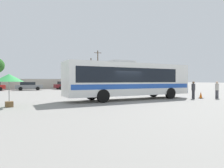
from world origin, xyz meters
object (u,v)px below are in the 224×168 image
attendant_by_bus_door (193,89)px  traffic_cone_on_apron (201,95)px  utility_pole_far (98,68)px  utility_pole_near (91,72)px  parked_car_third_maroon (65,85)px  parked_car_second_grey (29,86)px  parked_car_rightmost_dark_blue (102,85)px  vendor_umbrella_near_gate_green (9,79)px  passenger_waiting_on_apron (217,89)px  coach_bus_white_blue (129,79)px

attendant_by_bus_door → traffic_cone_on_apron: (0.94, -0.10, -0.62)m
utility_pole_far → utility_pole_near: bearing=-160.0°
traffic_cone_on_apron → parked_car_third_maroon: bearing=103.4°
parked_car_second_grey → parked_car_rightmost_dark_blue: bearing=-1.4°
vendor_umbrella_near_gate_green → utility_pole_far: utility_pole_far is taller
passenger_waiting_on_apron → parked_car_second_grey: (-14.08, 25.90, -0.15)m
passenger_waiting_on_apron → utility_pole_far: utility_pole_far is taller
attendant_by_bus_door → utility_pole_far: size_ratio=0.17×
utility_pole_near → traffic_cone_on_apron: size_ratio=11.32×
coach_bus_white_blue → attendant_by_bus_door: 6.24m
parked_car_third_maroon → parked_car_second_grey: bearing=-173.8°
passenger_waiting_on_apron → utility_pole_far: 34.32m
attendant_by_bus_door → vendor_umbrella_near_gate_green: 15.46m
coach_bus_white_blue → utility_pole_far: bearing=70.5°
utility_pole_near → passenger_waiting_on_apron: bearing=-91.4°
parked_car_second_grey → traffic_cone_on_apron: 28.17m
parked_car_rightmost_dark_blue → utility_pole_near: 8.21m
coach_bus_white_blue → utility_pole_far: (10.86, 30.70, 3.02)m
passenger_waiting_on_apron → vendor_umbrella_near_gate_green: bearing=171.0°
utility_pole_far → parked_car_third_maroon: bearing=-144.7°
parked_car_third_maroon → utility_pole_near: size_ratio=0.61×
coach_bus_white_blue → utility_pole_far: size_ratio=1.28×
passenger_waiting_on_apron → utility_pole_far: (2.99, 33.96, 3.96)m
parked_car_rightmost_dark_blue → coach_bus_white_blue: bearing=-109.7°
coach_bus_white_blue → utility_pole_near: utility_pole_near is taller
parked_car_rightmost_dark_blue → traffic_cone_on_apron: bearing=-93.1°
utility_pole_far → parked_car_rightmost_dark_blue: bearing=-108.9°
coach_bus_white_blue → parked_car_rightmost_dark_blue: (7.99, 22.30, -1.11)m
vendor_umbrella_near_gate_green → coach_bus_white_blue: bearing=2.9°
utility_pole_near → utility_pole_far: 2.57m
parked_car_third_maroon → utility_pole_far: (10.34, 7.33, 4.07)m
parked_car_rightmost_dark_blue → traffic_cone_on_apron: (-1.33, -24.73, -0.44)m
parked_car_second_grey → vendor_umbrella_near_gate_green: bearing=-98.4°
vendor_umbrella_near_gate_green → utility_pole_far: 37.43m
parked_car_rightmost_dark_blue → utility_pole_far: 9.79m
vendor_umbrella_near_gate_green → traffic_cone_on_apron: vendor_umbrella_near_gate_green is taller
parked_car_second_grey → traffic_cone_on_apron: parked_car_second_grey is taller
vendor_umbrella_near_gate_green → parked_car_third_maroon: size_ratio=0.49×
coach_bus_white_blue → parked_car_third_maroon: 23.40m
passenger_waiting_on_apron → utility_pole_near: size_ratio=0.23×
parked_car_second_grey → utility_pole_far: (17.06, 8.06, 4.10)m
coach_bus_white_blue → traffic_cone_on_apron: size_ratio=18.73×
attendant_by_bus_door → traffic_cone_on_apron: 1.13m
utility_pole_far → traffic_cone_on_apron: bearing=-97.2°
vendor_umbrella_near_gate_green → utility_pole_near: 35.52m
coach_bus_white_blue → passenger_waiting_on_apron: bearing=-22.5°
passenger_waiting_on_apron → parked_car_third_maroon: passenger_waiting_on_apron is taller
attendant_by_bus_door → vendor_umbrella_near_gate_green: size_ratio=0.77×
passenger_waiting_on_apron → utility_pole_near: bearing=88.6°
coach_bus_white_blue → vendor_umbrella_near_gate_green: 9.62m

